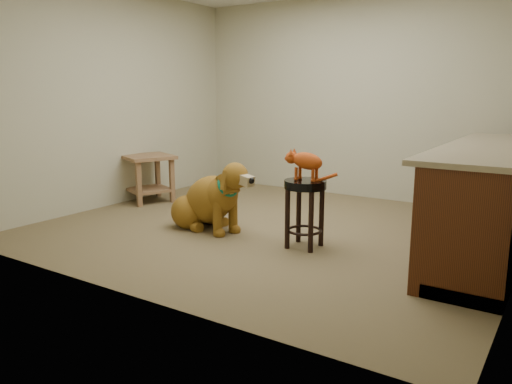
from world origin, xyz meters
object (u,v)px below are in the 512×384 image
Objects in this scene: padded_stool at (305,200)px; wood_stool at (475,179)px; side_table at (148,171)px; golden_retriever at (210,201)px; tabby_kitten at (305,162)px.

padded_stool is 2.33m from wood_stool.
wood_stool is (1.06, 2.07, -0.02)m from padded_stool.
side_table is 1.59m from golden_retriever.
side_table is (-3.60, -1.46, -0.03)m from wood_stool.
wood_stool is at bearing 57.92° from golden_retriever.
tabby_kitten is (2.54, -0.61, 0.39)m from side_table.
padded_stool is at bearing 13.42° from golden_retriever.
wood_stool reaches higher than side_table.
padded_stool reaches higher than side_table.
wood_stool is 1.67× the size of tabby_kitten.
wood_stool is at bearing 60.33° from tabby_kitten.
wood_stool is 1.08× the size of side_table.
wood_stool is 2.36m from tabby_kitten.
side_table is at bearing 166.41° from padded_stool.
golden_retriever is 2.47× the size of tabby_kitten.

